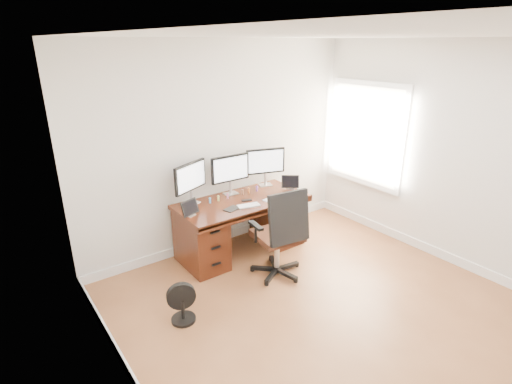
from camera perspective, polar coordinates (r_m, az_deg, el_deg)
ground at (r=4.32m, az=12.41°, el=-17.73°), size 4.50×4.50×0.00m
back_wall at (r=5.30m, az=-4.82°, el=6.38°), size 4.00×0.10×2.70m
right_wall at (r=5.33m, az=27.25°, el=4.27°), size 0.10×4.50×2.70m
desk at (r=5.28m, az=-2.12°, el=-4.54°), size 1.70×0.80×0.75m
office_chair at (r=4.76m, az=3.36°, el=-7.97°), size 0.67×0.67×1.13m
floor_fan at (r=4.20m, az=-10.47°, el=-15.37°), size 0.30×0.25×0.43m
monitor_left at (r=4.95m, az=-9.35°, el=1.95°), size 0.52×0.25×0.53m
monitor_center at (r=5.22m, az=-3.69°, el=3.18°), size 0.55×0.14×0.53m
monitor_right at (r=5.54m, az=1.37°, el=4.25°), size 0.53×0.20×0.53m
tablet_left at (r=4.69m, az=-9.36°, el=-2.38°), size 0.25×0.14×0.19m
tablet_right at (r=5.50m, az=4.98°, el=1.31°), size 0.23×0.20×0.19m
keyboard at (r=4.93m, az=-1.06°, el=-1.94°), size 0.30×0.18×0.01m
trackpad at (r=5.10m, az=1.81°, el=-1.18°), size 0.14×0.14×0.01m
drawing_tablet at (r=4.84m, az=-3.47°, el=-2.41°), size 0.22×0.18×0.01m
phone at (r=5.10m, az=-1.35°, el=-1.18°), size 0.14×0.10×0.01m
figurine_blue at (r=5.04m, az=-6.59°, el=-1.13°), size 0.03×0.03×0.08m
figurine_yellow at (r=5.09m, az=-5.41°, el=-0.84°), size 0.03×0.03×0.08m
figurine_pink at (r=5.16m, az=-4.08°, el=-0.50°), size 0.03×0.03×0.08m
figurine_brown at (r=5.28m, az=-1.94°, el=0.04°), size 0.03×0.03×0.08m
figurine_orange at (r=5.33m, az=-1.03°, el=0.27°), size 0.03×0.03×0.08m
figurine_purple at (r=5.40m, az=0.13°, el=0.56°), size 0.03×0.03×0.08m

